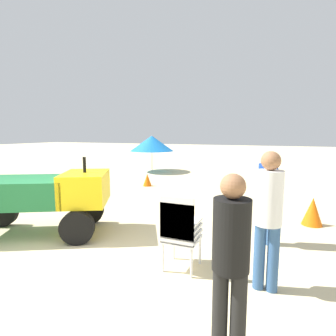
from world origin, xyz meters
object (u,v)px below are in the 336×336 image
Objects in this scene: surfboard_pile at (37,187)px; beach_umbrella_left at (152,143)px; lifeguard_near_right at (231,254)px; traffic_cone_near at (313,211)px; stacked_plastic_chairs at (180,227)px; lifeguard_near_left at (268,212)px; traffic_cone_far at (147,180)px; lifeguard_near_center at (267,192)px; utility_cart at (43,195)px.

beach_umbrella_left is (1.18, 5.95, 1.19)m from surfboard_pile.
lifeguard_near_right is 4.23m from traffic_cone_near.
lifeguard_near_left is at bearing -0.76° from stacked_plastic_chairs.
lifeguard_near_right is 0.74× the size of beach_umbrella_left.
lifeguard_near_center is at bearing -42.02° from traffic_cone_far.
stacked_plastic_chairs is at bearing -25.11° from surfboard_pile.
traffic_cone_near is (1.07, 4.05, -0.63)m from lifeguard_near_right.
utility_cart is 6.14× the size of traffic_cone_far.
lifeguard_near_right is (3.80, -1.48, 0.15)m from utility_cart.
lifeguard_near_left reaches higher than lifeguard_near_center.
lifeguard_near_left is 10.47m from beach_umbrella_left.
traffic_cone_far is (-0.30, 5.00, -0.56)m from utility_cart.
surfboard_pile is 7.81m from traffic_cone_near.
traffic_cone_near is (6.62, -5.81, -1.13)m from beach_umbrella_left.
surfboard_pile is at bearing 158.49° from lifeguard_near_left.
utility_cart is at bearing -152.20° from traffic_cone_near.
utility_cart is at bearing -164.11° from lifeguard_near_center.
surfboard_pile reaches higher than traffic_cone_far.
traffic_cone_near is at bearing 27.80° from utility_cart.
lifeguard_near_left reaches higher than surfboard_pile.
surfboard_pile is 1.52× the size of lifeguard_near_center.
traffic_cone_near is at bearing 58.37° from lifeguard_near_center.
beach_umbrella_left is (-5.74, 7.25, 0.48)m from lifeguard_near_center.
stacked_plastic_chairs is 1.50m from lifeguard_near_right.
traffic_cone_far is at bearing 154.82° from traffic_cone_near.
traffic_cone_far is at bearing 129.29° from lifeguard_near_left.
lifeguard_near_right is at bearing -104.82° from traffic_cone_near.
stacked_plastic_chairs is 6.21m from traffic_cone_far.
utility_cart is 3.85m from surfboard_pile.
lifeguard_near_right is (6.73, -3.91, 0.69)m from surfboard_pile.
surfboard_pile is at bearing 154.89° from stacked_plastic_chairs.
traffic_cone_far is (2.64, 2.57, -0.01)m from surfboard_pile.
lifeguard_near_left is (4.06, -0.33, 0.22)m from utility_cart.
traffic_cone_near is at bearing -25.18° from traffic_cone_far.
lifeguard_near_right reaches higher than traffic_cone_far.
traffic_cone_near is (7.80, 0.14, 0.05)m from surfboard_pile.
lifeguard_near_center reaches higher than surfboard_pile.
utility_cart is 4.08m from lifeguard_near_right.
lifeguard_near_right is at bearing -21.29° from utility_cart.
traffic_cone_far is (-4.35, 5.32, -0.78)m from lifeguard_near_left.
beach_umbrella_left is at bearing 78.75° from surfboard_pile.
traffic_cone_near reaches higher than traffic_cone_far.
surfboard_pile is at bearing -178.99° from traffic_cone_near.
utility_cart is 1.61× the size of lifeguard_near_left.
beach_umbrella_left is at bearing 123.71° from lifeguard_near_left.
beach_umbrella_left is (-5.81, 8.70, 0.42)m from lifeguard_near_left.
lifeguard_near_center reaches higher than traffic_cone_far.
surfboard_pile is at bearing -135.79° from traffic_cone_far.
lifeguard_near_left is at bearing -56.29° from beach_umbrella_left.
utility_cart is at bearing -78.19° from beach_umbrella_left.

